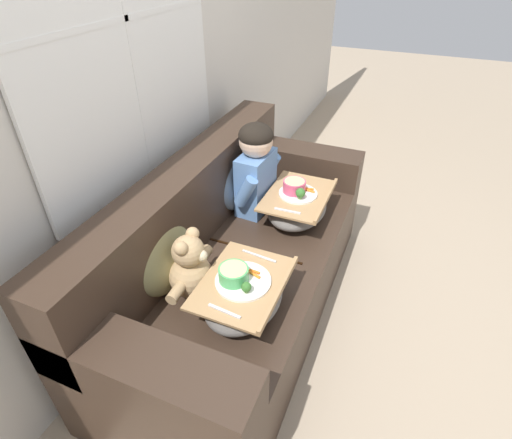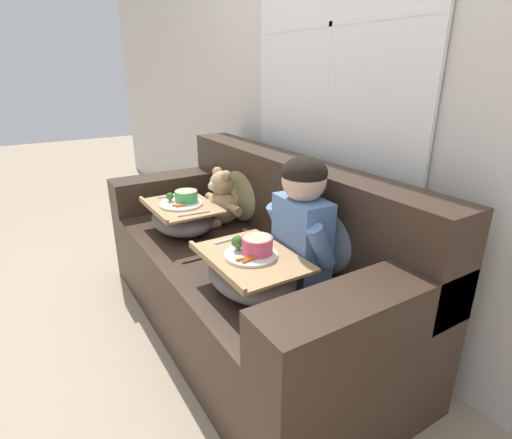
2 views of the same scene
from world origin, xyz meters
name	(u,v)px [view 2 (image 2 of 2)]	position (x,y,z in m)	size (l,w,h in m)	color
ground_plane	(242,325)	(0.00, 0.00, 0.00)	(14.00, 14.00, 0.00)	tan
wall_back_with_window	(336,73)	(0.00, 0.57, 1.31)	(8.00, 0.08, 2.60)	beige
couch	(250,268)	(0.00, 0.06, 0.34)	(1.95, 0.85, 0.90)	#38281E
throw_pillow_behind_child	(327,228)	(0.38, 0.24, 0.66)	(0.41, 0.20, 0.43)	slate
throw_pillow_behind_teddy	(243,188)	(-0.38, 0.24, 0.66)	(0.40, 0.19, 0.42)	#898456
child_figure	(303,213)	(0.38, 0.09, 0.76)	(0.39, 0.19, 0.54)	#5B84BC
teddy_bear	(222,201)	(-0.38, 0.09, 0.61)	(0.36, 0.25, 0.33)	tan
lap_tray_child	(251,271)	(0.38, -0.16, 0.56)	(0.47, 0.34, 0.24)	slate
lap_tray_teddy	(182,217)	(-0.38, -0.16, 0.56)	(0.45, 0.34, 0.23)	slate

